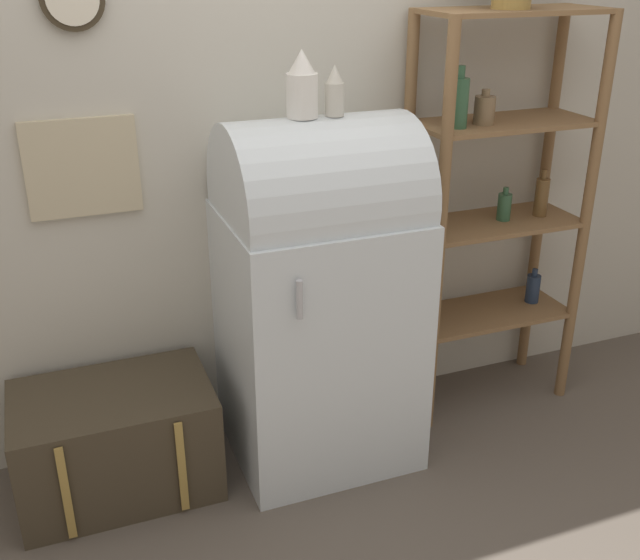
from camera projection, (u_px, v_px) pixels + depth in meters
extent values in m
plane|color=#60564C|center=(338.00, 475.00, 3.12)|extent=(12.00, 12.00, 0.00)
cube|color=beige|center=(288.00, 125.00, 3.07)|extent=(7.00, 0.05, 2.70)
cube|color=#C6B793|center=(82.00, 168.00, 2.80)|extent=(0.42, 0.02, 0.37)
cube|color=silver|center=(319.00, 337.00, 3.10)|extent=(0.74, 0.65, 1.08)
cylinder|color=silver|center=(319.00, 198.00, 2.85)|extent=(0.72, 0.62, 0.62)
cylinder|color=#B7B7BC|center=(300.00, 300.00, 2.59)|extent=(0.02, 0.02, 0.15)
cube|color=#423828|center=(116.00, 440.00, 2.98)|extent=(0.76, 0.50, 0.44)
cube|color=#AD8942|center=(66.00, 493.00, 2.69)|extent=(0.03, 0.01, 0.40)
cube|color=#AD8942|center=(182.00, 466.00, 2.83)|extent=(0.03, 0.01, 0.40)
cylinder|color=olive|center=(440.00, 243.00, 3.09)|extent=(0.05, 0.05, 1.80)
cylinder|color=olive|center=(585.00, 222.00, 3.33)|extent=(0.05, 0.05, 1.80)
cylinder|color=olive|center=(405.00, 220.00, 3.36)|extent=(0.05, 0.05, 1.80)
cylinder|color=olive|center=(542.00, 201.00, 3.60)|extent=(0.05, 0.05, 1.80)
cube|color=olive|center=(485.00, 312.00, 3.53)|extent=(0.77, 0.35, 0.02)
cube|color=olive|center=(494.00, 223.00, 3.35)|extent=(0.77, 0.35, 0.02)
cube|color=olive|center=(504.00, 123.00, 3.17)|extent=(0.77, 0.35, 0.02)
cube|color=olive|center=(516.00, 11.00, 2.99)|extent=(0.77, 0.35, 0.02)
cylinder|color=brown|center=(541.00, 197.00, 3.38)|extent=(0.06, 0.06, 0.17)
cylinder|color=brown|center=(544.00, 174.00, 3.34)|extent=(0.02, 0.02, 0.04)
cylinder|color=#335B3D|center=(504.00, 207.00, 3.33)|extent=(0.06, 0.06, 0.12)
cylinder|color=#335B3D|center=(506.00, 191.00, 3.30)|extent=(0.02, 0.02, 0.03)
cylinder|color=#23334C|center=(456.00, 105.00, 3.05)|extent=(0.08, 0.08, 0.16)
cylinder|color=#23334C|center=(458.00, 80.00, 3.00)|extent=(0.03, 0.03, 0.04)
cylinder|color=#23334C|center=(533.00, 289.00, 3.59)|extent=(0.07, 0.07, 0.14)
cylinder|color=#23334C|center=(535.00, 272.00, 3.56)|extent=(0.03, 0.03, 0.03)
cylinder|color=#335B3D|center=(459.00, 103.00, 2.99)|extent=(0.07, 0.07, 0.20)
cylinder|color=#335B3D|center=(462.00, 72.00, 2.94)|extent=(0.03, 0.03, 0.05)
cylinder|color=#7F6647|center=(484.00, 110.00, 3.08)|extent=(0.09, 0.09, 0.11)
cylinder|color=#7F6647|center=(486.00, 93.00, 3.05)|extent=(0.03, 0.03, 0.03)
cylinder|color=#AD8942|center=(511.00, 3.00, 2.93)|extent=(0.15, 0.15, 0.04)
cylinder|color=white|center=(302.00, 96.00, 2.68)|extent=(0.11, 0.11, 0.16)
cone|color=white|center=(302.00, 61.00, 2.64)|extent=(0.10, 0.10, 0.08)
cylinder|color=beige|center=(335.00, 99.00, 2.72)|extent=(0.07, 0.07, 0.12)
cone|color=beige|center=(335.00, 74.00, 2.68)|extent=(0.06, 0.06, 0.06)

